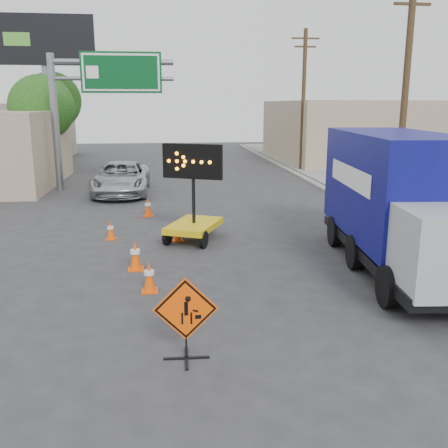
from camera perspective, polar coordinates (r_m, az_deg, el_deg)
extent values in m
plane|color=#2D2D30|center=(9.60, 0.65, -13.53)|extent=(100.00, 100.00, 0.00)
cube|color=gray|center=(25.28, 12.46, 3.42)|extent=(0.40, 60.00, 0.12)
cube|color=gray|center=(26.13, 17.24, 3.49)|extent=(4.00, 60.00, 0.15)
cube|color=tan|center=(41.04, 13.45, 10.31)|extent=(10.00, 14.00, 4.60)
cylinder|color=slate|center=(27.03, -18.71, 10.81)|extent=(0.36, 0.36, 6.80)
cylinder|color=slate|center=(26.65, -12.59, 17.62)|extent=(6.00, 0.28, 0.28)
cylinder|color=slate|center=(26.61, -12.50, 15.90)|extent=(6.00, 0.20, 0.20)
cube|color=#054119|center=(26.47, -11.66, 16.61)|extent=(4.00, 0.10, 2.00)
cube|color=silver|center=(26.40, -11.67, 16.62)|extent=(3.80, 0.01, 1.80)
cylinder|color=slate|center=(35.25, -19.50, 13.02)|extent=(0.44, 0.44, 9.00)
cube|color=silver|center=(35.28, -19.74, 19.21)|extent=(6.00, 0.25, 3.00)
cube|color=black|center=(35.14, -19.79, 19.23)|extent=(6.10, 0.04, 3.10)
cylinder|color=#4C3A20|center=(20.61, 19.93, 13.14)|extent=(0.26, 0.26, 9.00)
cube|color=#4C3A20|center=(20.91, 20.74, 22.46)|extent=(1.40, 0.10, 0.10)
cylinder|color=#4C3A20|center=(33.73, 9.04, 13.62)|extent=(0.26, 0.26, 9.00)
cube|color=#4C3A20|center=(33.97, 9.30, 20.21)|extent=(1.80, 0.10, 0.10)
cube|color=#4C3A20|center=(33.92, 9.27, 19.37)|extent=(1.40, 0.10, 0.10)
cylinder|color=#4C3A20|center=(31.36, -19.73, 7.75)|extent=(0.28, 0.28, 3.25)
sphere|color=#134313|center=(31.24, -20.11, 12.41)|extent=(3.71, 3.71, 3.71)
cylinder|color=#4C3A20|center=(39.35, -18.68, 9.11)|extent=(0.28, 0.28, 3.58)
sphere|color=#134313|center=(39.27, -19.00, 13.20)|extent=(4.10, 4.10, 4.10)
cube|color=black|center=(9.12, -4.31, -15.02)|extent=(0.81, 0.08, 0.04)
cube|color=black|center=(9.12, -4.31, -15.02)|extent=(0.08, 0.81, 0.04)
cylinder|color=black|center=(8.98, -4.34, -13.36)|extent=(0.03, 0.03, 0.63)
cube|color=#FF5005|center=(8.71, -4.41, -9.67)|extent=(1.14, 0.06, 1.14)
cube|color=black|center=(8.71, -4.41, -9.67)|extent=(1.07, 0.04, 1.07)
cube|color=gold|center=(16.33, -3.45, -0.18)|extent=(2.12, 2.57, 0.20)
cylinder|color=black|center=(16.08, -3.52, 4.23)|extent=(0.11, 0.11, 2.44)
cube|color=black|center=(15.97, -3.56, 7.17)|extent=(1.86, 0.92, 1.11)
imported|color=#B7BABF|center=(25.33, -11.63, 5.15)|extent=(2.66, 5.69, 1.58)
cube|color=black|center=(14.10, 19.20, -2.88)|extent=(3.00, 7.73, 0.28)
cube|color=#0C0861|center=(14.41, 18.41, 4.26)|extent=(2.93, 6.05, 2.83)
cube|color=#FF5005|center=(12.17, -8.49, -7.57)|extent=(0.39, 0.39, 0.03)
cone|color=#FF5005|center=(12.04, -8.55, -5.90)|extent=(0.30, 0.30, 0.72)
cylinder|color=silver|center=(12.02, -8.56, -5.52)|extent=(0.24, 0.24, 0.11)
cube|color=#FF5005|center=(13.77, -10.04, -5.09)|extent=(0.41, 0.41, 0.03)
cone|color=#FF5005|center=(13.65, -10.11, -3.48)|extent=(0.32, 0.32, 0.77)
cylinder|color=silver|center=(13.62, -10.12, -3.12)|extent=(0.26, 0.26, 0.11)
cube|color=#FF5005|center=(16.44, -5.33, -1.87)|extent=(0.42, 0.42, 0.03)
cone|color=#FF5005|center=(16.35, -5.35, -0.74)|extent=(0.26, 0.26, 0.64)
cylinder|color=silver|center=(16.34, -5.36, -0.49)|extent=(0.22, 0.22, 0.09)
cube|color=#FF5005|center=(16.97, -12.79, -1.67)|extent=(0.40, 0.40, 0.03)
cone|color=#FF5005|center=(16.89, -12.85, -0.64)|extent=(0.25, 0.25, 0.60)
cylinder|color=silver|center=(16.87, -12.86, -0.41)|extent=(0.20, 0.20, 0.09)
cube|color=#FF5005|center=(20.17, -8.65, 0.93)|extent=(0.49, 0.49, 0.03)
cone|color=#FF5005|center=(20.09, -8.68, 1.98)|extent=(0.30, 0.30, 0.72)
cylinder|color=silver|center=(20.07, -8.69, 2.22)|extent=(0.25, 0.25, 0.11)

